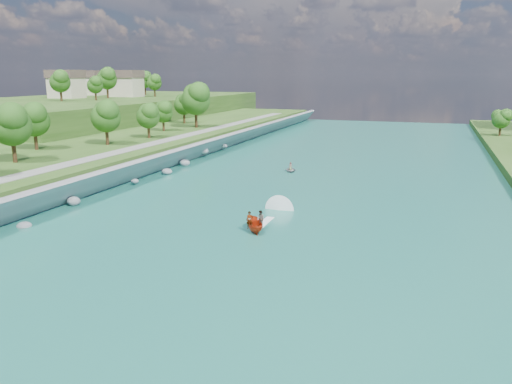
% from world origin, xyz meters
% --- Properties ---
extents(ground, '(260.00, 260.00, 0.00)m').
position_xyz_m(ground, '(0.00, 0.00, 0.00)').
color(ground, '#2D5119').
rests_on(ground, ground).
extents(river_water, '(55.00, 240.00, 0.10)m').
position_xyz_m(river_water, '(0.00, 20.00, 0.05)').
color(river_water, '#1B675B').
rests_on(river_water, ground).
extents(ridge_west, '(60.00, 120.00, 9.00)m').
position_xyz_m(ridge_west, '(-82.50, 95.00, 4.50)').
color(ridge_west, '#2D5119').
rests_on(ridge_west, ground).
extents(riprap_bank, '(5.16, 236.00, 4.55)m').
position_xyz_m(riprap_bank, '(-25.83, 18.99, 1.78)').
color(riprap_bank, slate).
rests_on(riprap_bank, ground).
extents(riverside_path, '(3.00, 200.00, 0.10)m').
position_xyz_m(riverside_path, '(-32.50, 20.00, 3.55)').
color(riverside_path, gray).
rests_on(riverside_path, berm_west).
extents(ridge_houses, '(29.50, 29.50, 8.40)m').
position_xyz_m(ridge_houses, '(-88.67, 100.00, 13.31)').
color(ridge_houses, beige).
rests_on(ridge_houses, ridge_west).
extents(trees_ridge, '(17.18, 52.78, 10.72)m').
position_xyz_m(trees_ridge, '(-77.07, 93.89, 13.78)').
color(trees_ridge, '#204C14').
rests_on(trees_ridge, ridge_west).
extents(motorboat, '(3.60, 18.76, 2.20)m').
position_xyz_m(motorboat, '(-0.51, 9.54, 0.74)').
color(motorboat, '#B02C0E').
rests_on(motorboat, river_water).
extents(raft, '(3.06, 3.67, 1.54)m').
position_xyz_m(raft, '(-5.86, 40.66, 0.46)').
color(raft, gray).
rests_on(raft, river_water).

